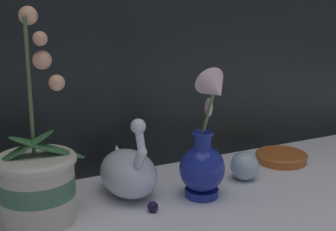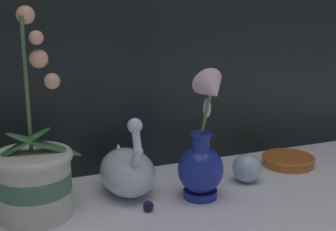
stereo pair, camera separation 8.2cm
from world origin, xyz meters
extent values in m
plane|color=white|center=(0.00, 0.00, 0.00)|extent=(2.80, 2.80, 0.00)
cylinder|color=beige|center=(-0.35, 0.12, 0.07)|extent=(0.16, 0.16, 0.14)
cylinder|color=#477A56|center=(-0.35, 0.12, 0.08)|extent=(0.16, 0.16, 0.04)
torus|color=beige|center=(-0.35, 0.12, 0.14)|extent=(0.17, 0.17, 0.02)
cylinder|color=#4C6B3D|center=(-0.35, 0.12, 0.28)|extent=(0.01, 0.02, 0.28)
ellipsoid|color=#38703D|center=(-0.32, 0.11, 0.16)|extent=(0.16, 0.05, 0.08)
ellipsoid|color=#38703D|center=(-0.37, 0.12, 0.16)|extent=(0.15, 0.08, 0.09)
sphere|color=#E5A87F|center=(-0.34, 0.13, 0.42)|extent=(0.04, 0.04, 0.04)
sphere|color=#E5A87F|center=(-0.32, 0.10, 0.38)|extent=(0.03, 0.03, 0.03)
sphere|color=#E5A87F|center=(-0.32, 0.11, 0.34)|extent=(0.04, 0.04, 0.04)
sphere|color=#E5A87F|center=(-0.30, 0.08, 0.30)|extent=(0.03, 0.03, 0.03)
ellipsoid|color=silver|center=(-0.13, 0.15, 0.05)|extent=(0.13, 0.18, 0.11)
cone|color=silver|center=(-0.13, 0.22, 0.07)|extent=(0.06, 0.08, 0.08)
cylinder|color=silver|center=(-0.13, 0.09, 0.11)|extent=(0.02, 0.05, 0.06)
sphere|color=silver|center=(-0.13, 0.07, 0.13)|extent=(0.02, 0.02, 0.02)
cylinder|color=silver|center=(-0.13, 0.08, 0.16)|extent=(0.02, 0.04, 0.06)
sphere|color=silver|center=(-0.13, 0.09, 0.19)|extent=(0.03, 0.03, 0.03)
cylinder|color=navy|center=(0.02, 0.07, 0.01)|extent=(0.08, 0.08, 0.02)
ellipsoid|color=navy|center=(0.02, 0.07, 0.07)|extent=(0.11, 0.11, 0.11)
cylinder|color=navy|center=(0.02, 0.07, 0.14)|extent=(0.04, 0.04, 0.03)
torus|color=navy|center=(0.02, 0.07, 0.15)|extent=(0.05, 0.05, 0.01)
cylinder|color=#567A47|center=(0.02, 0.05, 0.20)|extent=(0.01, 0.05, 0.10)
cone|color=beige|center=(0.02, 0.02, 0.27)|extent=(0.07, 0.08, 0.09)
ellipsoid|color=beige|center=(0.03, 0.06, 0.22)|extent=(0.02, 0.02, 0.04)
sphere|color=silver|center=(0.17, 0.11, 0.04)|extent=(0.07, 0.07, 0.07)
cylinder|color=#C66628|center=(0.34, 0.17, 0.01)|extent=(0.14, 0.14, 0.03)
torus|color=#C66628|center=(0.34, 0.17, 0.02)|extent=(0.15, 0.15, 0.01)
sphere|color=#191433|center=(-0.11, 0.05, 0.01)|extent=(0.02, 0.02, 0.02)
camera|label=1|loc=(-0.49, -0.81, 0.47)|focal=50.00mm
camera|label=2|loc=(-0.42, -0.85, 0.47)|focal=50.00mm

